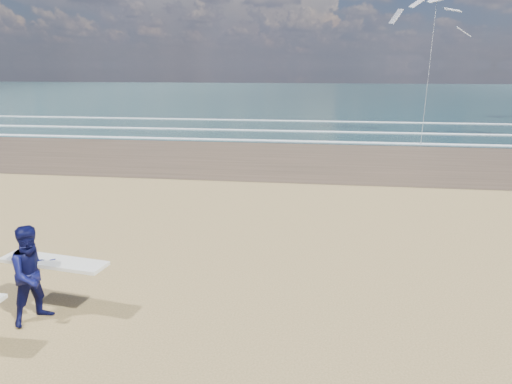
# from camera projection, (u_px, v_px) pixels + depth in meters

# --- Properties ---
(ocean) EXTENTS (220.00, 100.00, 0.02)m
(ocean) POSITION_uv_depth(u_px,v_px,m) (406.00, 95.00, 74.38)
(ocean) COLOR #193638
(ocean) RESTS_ON ground
(surfer_far) EXTENTS (2.25, 1.36, 1.93)m
(surfer_far) POSITION_uv_depth(u_px,v_px,m) (35.00, 273.00, 8.66)
(surfer_far) COLOR #0B0D3D
(surfer_far) RESTS_ON ground
(kite_1) EXTENTS (5.35, 4.69, 9.94)m
(kite_1) POSITION_uv_depth(u_px,v_px,m) (431.00, 56.00, 29.19)
(kite_1) COLOR slate
(kite_1) RESTS_ON ground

